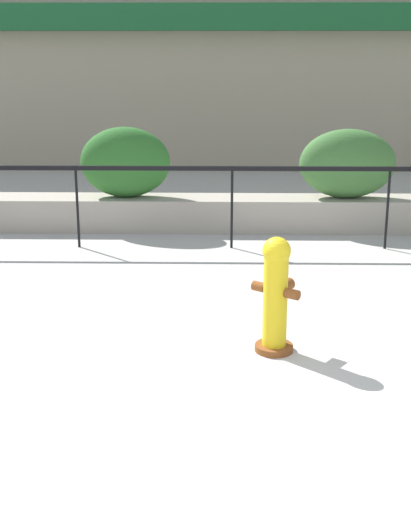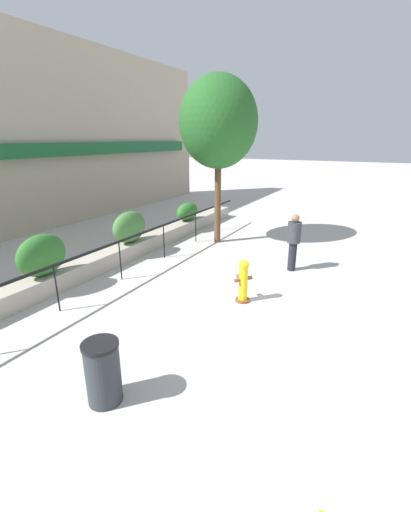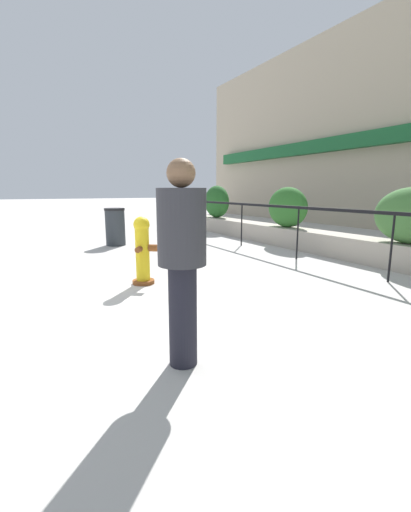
{
  "view_description": "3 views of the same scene",
  "coord_description": "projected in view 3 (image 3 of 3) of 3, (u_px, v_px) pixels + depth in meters",
  "views": [
    {
      "loc": [
        -0.18,
        -4.74,
        2.65
      ],
      "look_at": [
        -0.33,
        2.94,
        0.44
      ],
      "focal_mm": 50.0,
      "sensor_mm": 36.0,
      "label": 1
    },
    {
      "loc": [
        -6.84,
        -1.45,
        3.8
      ],
      "look_at": [
        0.73,
        2.58,
        0.86
      ],
      "focal_mm": 24.0,
      "sensor_mm": 36.0,
      "label": 2
    },
    {
      "loc": [
        5.52,
        -0.31,
        1.48
      ],
      "look_at": [
        0.69,
        2.27,
        0.43
      ],
      "focal_mm": 24.0,
      "sensor_mm": 36.0,
      "label": 3
    }
  ],
  "objects": [
    {
      "name": "ground_plane",
      "position": [
        52.0,
        289.0,
        5.2
      ],
      "size": [
        120.0,
        120.0,
        0.0
      ],
      "primitive_type": "plane",
      "color": "#BCB7B2"
    },
    {
      "name": "planter_wall_low",
      "position": [
        333.0,
        244.0,
        7.93
      ],
      "size": [
        18.0,
        0.7,
        0.5
      ],
      "primitive_type": "cube",
      "color": "#ADA393",
      "rests_on": "ground"
    },
    {
      "name": "fence_railing_segment",
      "position": [
        299.0,
        212.0,
        7.28
      ],
      "size": [
        15.0,
        0.05,
        1.15
      ],
      "color": "black",
      "rests_on": "ground"
    },
    {
      "name": "hedge_bush_0",
      "position": [
        217.0,
        202.0,
        12.45
      ],
      "size": [
        1.33,
        0.68,
        1.15
      ],
      "primitive_type": "ellipsoid",
      "color": "#235B23",
      "rests_on": "planter_wall_low"
    },
    {
      "name": "hedge_bush_1",
      "position": [
        287.0,
        207.0,
        9.17
      ],
      "size": [
        1.37,
        0.66,
        1.07
      ],
      "primitive_type": "ellipsoid",
      "color": "#2D6B28",
      "rests_on": "planter_wall_low"
    },
    {
      "name": "fire_hydrant",
      "position": [
        143.0,
        250.0,
        5.42
      ],
      "size": [
        0.49,
        0.49,
        1.08
      ],
      "color": "brown",
      "rests_on": "ground"
    },
    {
      "name": "pedestrian",
      "position": [
        182.0,
        252.0,
        2.79
      ],
      "size": [
        0.43,
        0.43,
        1.73
      ],
      "color": "black",
      "rests_on": "ground"
    },
    {
      "name": "trash_bin",
      "position": [
        115.0,
        227.0,
        9.28
      ],
      "size": [
        0.55,
        0.55,
        1.01
      ],
      "color": "#2D3338",
      "rests_on": "ground"
    }
  ]
}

